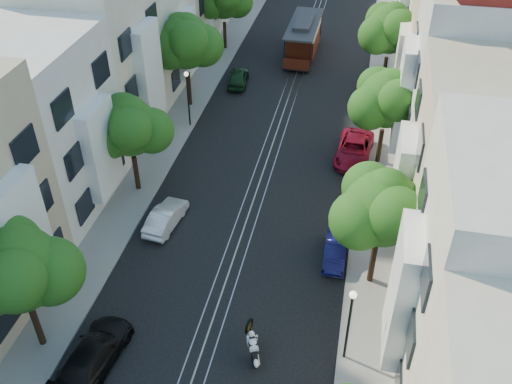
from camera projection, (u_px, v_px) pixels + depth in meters
The scene contains 24 objects.
ground at pixel (289, 96), 45.13m from camera, with size 200.00×200.00×0.00m, color black.
sidewalk_east at pixel (382, 105), 43.93m from camera, with size 2.50×80.00×0.12m, color gray.
sidewalk_west at pixel (201, 87), 46.26m from camera, with size 2.50×80.00×0.12m, color gray.
rail_left at pixel (282, 96), 45.21m from camera, with size 0.06×80.00×0.02m, color gray.
rail_slot at pixel (289, 96), 45.12m from camera, with size 0.06×80.00×0.02m, color gray.
rail_right at pixel (296, 97), 45.04m from camera, with size 0.06×80.00×0.02m, color gray.
lane_line at pixel (289, 96), 45.13m from camera, with size 0.08×80.00×0.01m, color tan.
townhouses_east at pixel (458, 47), 40.01m from camera, with size 7.75×72.00×12.00m.
townhouses_west at pixel (139, 23), 43.90m from camera, with size 7.75×72.00×11.76m.
tree_e_b at pixel (383, 210), 26.27m from camera, with size 4.93×4.08×6.68m.
tree_e_c at pixel (388, 101), 34.92m from camera, with size 4.84×3.99×6.52m.
tree_e_d at pixel (391, 30), 43.33m from camera, with size 5.01×4.16×6.85m.
tree_w_a at pixel (19, 271), 23.13m from camera, with size 4.93×4.08×6.68m.
tree_w_b at pixel (130, 129), 32.69m from camera, with size 4.72×3.87×6.27m.
tree_w_c at pixel (186, 43), 40.85m from camera, with size 5.13×4.28×7.09m.
lamp_east at pixel (350, 316), 23.69m from camera, with size 0.32×0.32×4.16m.
lamp_west at pixel (188, 91), 39.75m from camera, with size 0.32×0.32×4.16m.
sportbike_rider at pixel (252, 343), 25.00m from camera, with size 0.89×1.91×1.61m.
cable_car at pixel (303, 36), 50.24m from camera, with size 2.55×7.96×3.05m.
parked_car_e_mid at pixel (335, 251), 30.19m from camera, with size 1.14×3.26×1.07m, color #0C0E3F.
parked_car_e_far at pixel (354, 149), 37.77m from camera, with size 2.24×4.86×1.35m, color maroon.
parked_car_w_near at pixel (94, 354), 24.79m from camera, with size 1.89×4.65×1.35m, color black.
parked_car_w_mid at pixel (166, 217), 32.32m from camera, with size 1.27×3.64×1.20m, color silver.
parked_car_w_far at pixel (238, 77), 46.44m from camera, with size 1.52×3.78×1.29m, color black.
Camera 1 is at (5.65, -12.19, 21.30)m, focal length 40.00 mm.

